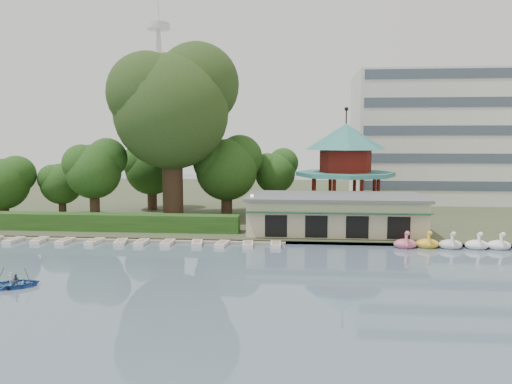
# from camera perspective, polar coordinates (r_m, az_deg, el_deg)

# --- Properties ---
(ground_plane) EXTENTS (220.00, 220.00, 0.00)m
(ground_plane) POSITION_cam_1_polar(r_m,az_deg,el_deg) (33.28, -6.26, -11.97)
(ground_plane) COLOR slate
(ground_plane) RESTS_ON ground
(shore) EXTENTS (220.00, 70.00, 0.40)m
(shore) POSITION_cam_1_polar(r_m,az_deg,el_deg) (83.85, 0.65, -0.73)
(shore) COLOR #424930
(shore) RESTS_ON ground
(embankment) EXTENTS (220.00, 0.60, 0.30)m
(embankment) POSITION_cam_1_polar(r_m,az_deg,el_deg) (49.76, -2.38, -5.63)
(embankment) COLOR gray
(embankment) RESTS_ON ground
(dock) EXTENTS (34.00, 1.60, 0.24)m
(dock) POSITION_cam_1_polar(r_m,az_deg,el_deg) (52.55, -15.54, -5.25)
(dock) COLOR gray
(dock) RESTS_ON ground
(boathouse) EXTENTS (18.60, 9.39, 3.90)m
(boathouse) POSITION_cam_1_polar(r_m,az_deg,el_deg) (53.70, 8.91, -2.41)
(boathouse) COLOR beige
(boathouse) RESTS_ON shore
(pavilion) EXTENTS (12.40, 12.40, 13.50)m
(pavilion) POSITION_cam_1_polar(r_m,az_deg,el_deg) (63.32, 10.18, 3.53)
(pavilion) COLOR beige
(pavilion) RESTS_ON shore
(office_building) EXTENTS (38.00, 18.00, 20.00)m
(office_building) POSITION_cam_1_polar(r_m,az_deg,el_deg) (84.25, 23.34, 5.30)
(office_building) COLOR silver
(office_building) RESTS_ON shore
(broadcast_tower) EXTENTS (8.00, 8.00, 96.00)m
(broadcast_tower) POSITION_cam_1_polar(r_m,az_deg,el_deg) (179.23, -11.02, 13.71)
(broadcast_tower) COLOR silver
(broadcast_tower) RESTS_ON ground
(hedge) EXTENTS (30.00, 2.00, 1.80)m
(hedge) POSITION_cam_1_polar(r_m,az_deg,el_deg) (56.45, -17.26, -3.30)
(hedge) COLOR #254C18
(hedge) RESTS_ON shore
(lamp_post) EXTENTS (0.36, 0.36, 4.28)m
(lamp_post) POSITION_cam_1_polar(r_m,az_deg,el_deg) (50.71, -0.47, -1.74)
(lamp_post) COLOR black
(lamp_post) RESTS_ON shore
(big_tree) EXTENTS (15.09, 14.06, 21.54)m
(big_tree) POSITION_cam_1_polar(r_m,az_deg,el_deg) (61.24, -9.44, 10.04)
(big_tree) COLOR #3A281C
(big_tree) RESTS_ON shore
(small_trees) EXTENTS (39.42, 17.01, 10.34)m
(small_trees) POSITION_cam_1_polar(r_m,az_deg,el_deg) (65.53, -12.05, 2.51)
(small_trees) COLOR #3A281C
(small_trees) RESTS_ON shore
(moored_rowboats) EXTENTS (32.20, 2.70, 0.36)m
(moored_rowboats) POSITION_cam_1_polar(r_m,az_deg,el_deg) (51.05, -15.54, -5.51)
(moored_rowboats) COLOR silver
(moored_rowboats) RESTS_ON ground
(rowboat_with_passengers) EXTENTS (5.69, 5.01, 2.01)m
(rowboat_with_passengers) POSITION_cam_1_polar(r_m,az_deg,el_deg) (39.05, -25.95, -9.07)
(rowboat_with_passengers) COLOR #3563AD
(rowboat_with_passengers) RESTS_ON ground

